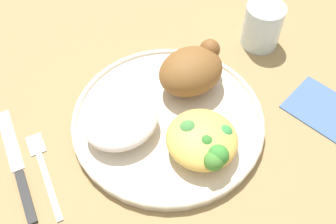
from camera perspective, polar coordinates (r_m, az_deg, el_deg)
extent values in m
plane|color=#977B4D|center=(0.59, 0.00, -1.63)|extent=(2.00, 2.00, 0.00)
cylinder|color=beige|center=(0.59, 0.00, -1.25)|extent=(0.28, 0.28, 0.01)
torus|color=beige|center=(0.58, 0.00, -0.87)|extent=(0.28, 0.28, 0.01)
ellipsoid|color=brown|center=(0.59, 3.27, 5.83)|extent=(0.10, 0.08, 0.06)
sphere|color=brown|center=(0.61, 5.98, 8.87)|extent=(0.03, 0.03, 0.03)
ellipsoid|color=white|center=(0.55, -6.75, -1.33)|extent=(0.11, 0.09, 0.04)
ellipsoid|color=#E3B652|center=(0.54, 4.85, -3.88)|extent=(0.10, 0.10, 0.04)
sphere|color=#3A8A33|center=(0.51, 7.19, -6.15)|extent=(0.03, 0.03, 0.03)
sphere|color=#367D30|center=(0.52, 5.46, -4.32)|extent=(0.02, 0.02, 0.02)
sphere|color=#468841|center=(0.53, 3.18, -2.45)|extent=(0.03, 0.03, 0.03)
sphere|color=green|center=(0.54, 8.02, -3.04)|extent=(0.02, 0.02, 0.02)
sphere|color=#488A33|center=(0.51, 6.70, -6.87)|extent=(0.03, 0.03, 0.03)
cube|color=silver|center=(0.56, -16.69, -9.83)|extent=(0.02, 0.11, 0.01)
cube|color=silver|center=(0.60, -18.35, -4.36)|extent=(0.03, 0.04, 0.00)
cube|color=black|center=(0.56, -19.82, -10.92)|extent=(0.02, 0.08, 0.01)
cube|color=silver|center=(0.62, -21.65, -3.66)|extent=(0.03, 0.11, 0.00)
cylinder|color=silver|center=(0.70, 13.32, 11.91)|extent=(0.06, 0.06, 0.08)
cube|color=#47669E|center=(0.65, 21.65, 0.23)|extent=(0.11, 0.13, 0.00)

